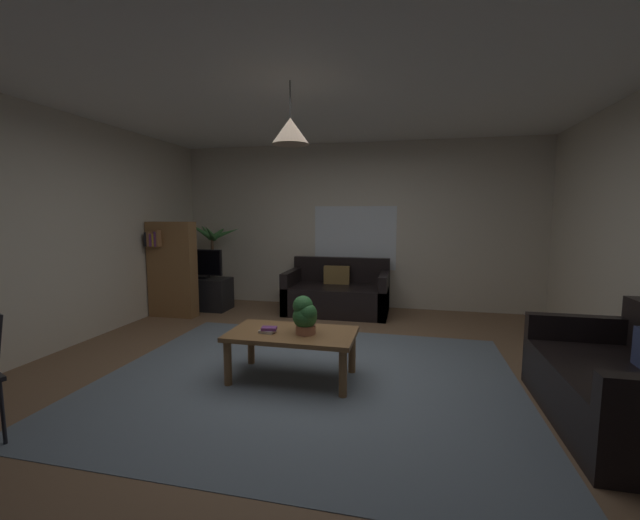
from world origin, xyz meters
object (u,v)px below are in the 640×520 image
book_on_table_1 (269,329)px  bookshelf_corner (172,269)px  coffee_table (292,339)px  remote_on_table_0 (302,330)px  couch_under_window (337,295)px  tv (200,264)px  potted_palm_corner (213,267)px  tv_stand (202,293)px  couch_right_side (626,391)px  pendant_lamp (290,131)px  book_on_table_0 (268,331)px  potted_plant_on_table (305,315)px

book_on_table_1 → bookshelf_corner: (-2.18, 1.84, 0.23)m
coffee_table → remote_on_table_0: 0.12m
couch_under_window → bookshelf_corner: bookshelf_corner is taller
tv → potted_palm_corner: (-0.02, 0.45, -0.12)m
couch_under_window → potted_palm_corner: (-2.17, 0.18, 0.34)m
bookshelf_corner → tv: bearing=69.1°
tv_stand → couch_right_side: bearing=-28.6°
tv_stand → pendant_lamp: bearing=-46.1°
book_on_table_0 → tv_stand: 3.08m
book_on_table_1 → tv_stand: bearing=130.4°
remote_on_table_0 → bookshelf_corner: size_ratio=0.11×
couch_under_window → bookshelf_corner: 2.49m
book_on_table_0 → remote_on_table_0: 0.31m
book_on_table_0 → potted_plant_on_table: (0.34, 0.04, 0.16)m
couch_right_side → bookshelf_corner: bookshelf_corner is taller
couch_under_window → couch_right_side: 3.82m
couch_under_window → coffee_table: size_ratio=1.34×
potted_plant_on_table → pendant_lamp: (-0.13, 0.03, 1.60)m
remote_on_table_0 → tv_stand: bearing=-38.9°
tv_stand → tv: tv is taller
potted_plant_on_table → tv: tv is taller
couch_under_window → book_on_table_0: (-0.17, -2.60, 0.18)m
potted_plant_on_table → couch_right_side: bearing=-6.3°
couch_under_window → tv_stand: bearing=-173.3°
couch_right_side → potted_plant_on_table: couch_right_side is taller
couch_right_side → book_on_table_1: size_ratio=11.03×
book_on_table_1 → potted_plant_on_table: bearing=7.0°
couch_right_side → couch_under_window: bearing=-137.6°
potted_palm_corner → pendant_lamp: 3.84m
tv → potted_palm_corner: size_ratio=0.51×
couch_under_window → couch_right_side: same height
book_on_table_1 → tv: tv is taller
tv → pendant_lamp: (2.19, -2.25, 1.49)m
couch_right_side → book_on_table_1: bearing=-94.8°
book_on_table_0 → book_on_table_1: book_on_table_1 is taller
remote_on_table_0 → tv_stand: size_ratio=0.18×
book_on_table_0 → potted_plant_on_table: bearing=6.6°
couch_right_side → pendant_lamp: 3.21m
book_on_table_0 → book_on_table_1: 0.03m
couch_right_side → coffee_table: couch_right_side is taller
potted_plant_on_table → book_on_table_1: bearing=-173.0°
couch_under_window → book_on_table_1: 2.61m
book_on_table_0 → tv_stand: size_ratio=0.15×
potted_palm_corner → remote_on_table_0: bearing=-49.4°
couch_under_window → potted_palm_corner: 2.20m
potted_plant_on_table → bookshelf_corner: size_ratio=0.25×
remote_on_table_0 → bookshelf_corner: (-2.46, 1.74, 0.26)m
book_on_table_0 → pendant_lamp: (0.21, 0.07, 1.77)m
book_on_table_1 → remote_on_table_0: size_ratio=0.84×
potted_plant_on_table → book_on_table_0: bearing=-173.4°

